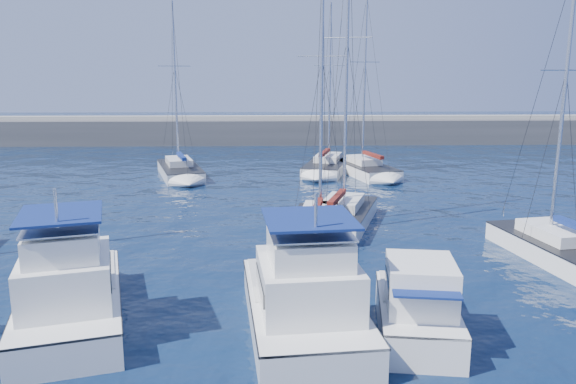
{
  "coord_description": "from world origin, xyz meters",
  "views": [
    {
      "loc": [
        0.92,
        -18.9,
        8.7
      ],
      "look_at": [
        1.74,
        7.88,
        3.0
      ],
      "focal_mm": 35.0,
      "sensor_mm": 36.0,
      "label": 1
    }
  ],
  "objects_px": {
    "sailboat_back_b": "(327,166)",
    "sailboat_mid_c": "(319,227)",
    "motor_yacht_stbd_inner": "(305,302)",
    "motor_yacht_stbd_outer": "(417,310)",
    "sailboat_back_a": "(180,171)",
    "sailboat_mid_e": "(559,250)",
    "sailboat_mid_d": "(341,216)",
    "sailboat_back_c": "(366,169)",
    "motor_yacht_port_inner": "(70,295)"
  },
  "relations": [
    {
      "from": "sailboat_back_b",
      "to": "sailboat_mid_c",
      "type": "bearing_deg",
      "value": -81.87
    },
    {
      "from": "motor_yacht_stbd_inner",
      "to": "sailboat_back_b",
      "type": "distance_m",
      "value": 31.98
    },
    {
      "from": "motor_yacht_stbd_inner",
      "to": "motor_yacht_stbd_outer",
      "type": "bearing_deg",
      "value": -11.0
    },
    {
      "from": "sailboat_back_a",
      "to": "sailboat_back_b",
      "type": "relative_size",
      "value": 0.99
    },
    {
      "from": "motor_yacht_stbd_inner",
      "to": "sailboat_mid_e",
      "type": "distance_m",
      "value": 14.47
    },
    {
      "from": "sailboat_mid_d",
      "to": "sailboat_back_c",
      "type": "height_order",
      "value": "sailboat_mid_d"
    },
    {
      "from": "motor_yacht_stbd_outer",
      "to": "sailboat_back_c",
      "type": "distance_m",
      "value": 30.62
    },
    {
      "from": "motor_yacht_stbd_outer",
      "to": "sailboat_back_a",
      "type": "height_order",
      "value": "sailboat_back_a"
    },
    {
      "from": "sailboat_back_a",
      "to": "motor_yacht_port_inner",
      "type": "bearing_deg",
      "value": -104.67
    },
    {
      "from": "motor_yacht_stbd_inner",
      "to": "sailboat_mid_d",
      "type": "distance_m",
      "value": 14.1
    },
    {
      "from": "motor_yacht_port_inner",
      "to": "sailboat_mid_e",
      "type": "relative_size",
      "value": 0.63
    },
    {
      "from": "sailboat_back_a",
      "to": "sailboat_back_c",
      "type": "distance_m",
      "value": 16.02
    },
    {
      "from": "sailboat_mid_c",
      "to": "sailboat_mid_d",
      "type": "xyz_separation_m",
      "value": [
        1.49,
        2.28,
        0.01
      ]
    },
    {
      "from": "motor_yacht_stbd_inner",
      "to": "sailboat_mid_d",
      "type": "height_order",
      "value": "sailboat_mid_d"
    },
    {
      "from": "sailboat_mid_d",
      "to": "sailboat_mid_e",
      "type": "bearing_deg",
      "value": -16.2
    },
    {
      "from": "sailboat_mid_d",
      "to": "sailboat_back_b",
      "type": "xyz_separation_m",
      "value": [
        0.96,
        17.96,
        -0.03
      ]
    },
    {
      "from": "motor_yacht_stbd_inner",
      "to": "sailboat_back_a",
      "type": "relative_size",
      "value": 0.56
    },
    {
      "from": "motor_yacht_stbd_outer",
      "to": "sailboat_back_b",
      "type": "distance_m",
      "value": 32.09
    },
    {
      "from": "motor_yacht_stbd_outer",
      "to": "sailboat_back_b",
      "type": "bearing_deg",
      "value": 98.04
    },
    {
      "from": "sailboat_mid_c",
      "to": "sailboat_back_c",
      "type": "height_order",
      "value": "sailboat_back_c"
    },
    {
      "from": "sailboat_mid_d",
      "to": "motor_yacht_stbd_outer",
      "type": "bearing_deg",
      "value": -68.66
    },
    {
      "from": "sailboat_mid_e",
      "to": "sailboat_back_a",
      "type": "distance_m",
      "value": 31.16
    },
    {
      "from": "motor_yacht_port_inner",
      "to": "sailboat_back_b",
      "type": "height_order",
      "value": "sailboat_back_b"
    },
    {
      "from": "sailboat_mid_e",
      "to": "sailboat_back_a",
      "type": "relative_size",
      "value": 0.95
    },
    {
      "from": "motor_yacht_stbd_inner",
      "to": "sailboat_back_a",
      "type": "bearing_deg",
      "value": 101.01
    },
    {
      "from": "motor_yacht_stbd_outer",
      "to": "sailboat_back_a",
      "type": "bearing_deg",
      "value": 121.04
    },
    {
      "from": "sailboat_mid_d",
      "to": "sailboat_back_c",
      "type": "relative_size",
      "value": 1.11
    },
    {
      "from": "sailboat_mid_d",
      "to": "sailboat_mid_e",
      "type": "distance_m",
      "value": 11.57
    },
    {
      "from": "motor_yacht_port_inner",
      "to": "motor_yacht_stbd_outer",
      "type": "height_order",
      "value": "motor_yacht_port_inner"
    },
    {
      "from": "sailboat_mid_d",
      "to": "sailboat_back_b",
      "type": "distance_m",
      "value": 17.98
    },
    {
      "from": "motor_yacht_stbd_inner",
      "to": "sailboat_back_a",
      "type": "distance_m",
      "value": 31.19
    },
    {
      "from": "sailboat_mid_c",
      "to": "sailboat_back_c",
      "type": "bearing_deg",
      "value": 82.62
    },
    {
      "from": "sailboat_mid_c",
      "to": "sailboat_back_c",
      "type": "xyz_separation_m",
      "value": [
        5.66,
        18.58,
        -0.01
      ]
    },
    {
      "from": "motor_yacht_stbd_outer",
      "to": "sailboat_mid_c",
      "type": "relative_size",
      "value": 0.37
    },
    {
      "from": "motor_yacht_stbd_outer",
      "to": "sailboat_mid_e",
      "type": "distance_m",
      "value": 11.61
    },
    {
      "from": "sailboat_mid_e",
      "to": "sailboat_back_b",
      "type": "distance_m",
      "value": 25.94
    },
    {
      "from": "motor_yacht_stbd_outer",
      "to": "sailboat_mid_d",
      "type": "height_order",
      "value": "sailboat_mid_d"
    },
    {
      "from": "sailboat_back_a",
      "to": "sailboat_back_c",
      "type": "height_order",
      "value": "sailboat_back_c"
    },
    {
      "from": "sailboat_back_c",
      "to": "motor_yacht_stbd_outer",
      "type": "bearing_deg",
      "value": -111.05
    },
    {
      "from": "sailboat_mid_e",
      "to": "sailboat_back_c",
      "type": "height_order",
      "value": "sailboat_back_c"
    },
    {
      "from": "motor_yacht_port_inner",
      "to": "sailboat_back_a",
      "type": "distance_m",
      "value": 29.07
    },
    {
      "from": "sailboat_mid_d",
      "to": "sailboat_mid_e",
      "type": "relative_size",
      "value": 1.21
    },
    {
      "from": "sailboat_mid_e",
      "to": "motor_yacht_stbd_outer",
      "type": "bearing_deg",
      "value": -148.29
    },
    {
      "from": "motor_yacht_port_inner",
      "to": "sailboat_back_c",
      "type": "xyz_separation_m",
      "value": [
        15.25,
        29.25,
        -0.6
      ]
    },
    {
      "from": "sailboat_mid_d",
      "to": "sailboat_mid_e",
      "type": "height_order",
      "value": "sailboat_mid_d"
    },
    {
      "from": "motor_yacht_port_inner",
      "to": "motor_yacht_stbd_outer",
      "type": "xyz_separation_m",
      "value": [
        11.89,
        -1.19,
        -0.19
      ]
    },
    {
      "from": "motor_yacht_stbd_inner",
      "to": "motor_yacht_stbd_outer",
      "type": "relative_size",
      "value": 1.46
    },
    {
      "from": "sailboat_mid_d",
      "to": "sailboat_back_b",
      "type": "bearing_deg",
      "value": 105.04
    },
    {
      "from": "motor_yacht_port_inner",
      "to": "sailboat_mid_d",
      "type": "relative_size",
      "value": 0.52
    },
    {
      "from": "sailboat_mid_e",
      "to": "sailboat_back_b",
      "type": "xyz_separation_m",
      "value": [
        -8.6,
        24.48,
        0.0
      ]
    }
  ]
}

